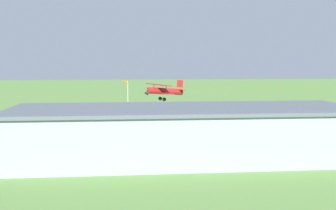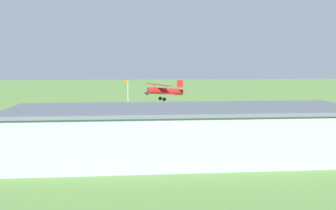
# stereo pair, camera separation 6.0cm
# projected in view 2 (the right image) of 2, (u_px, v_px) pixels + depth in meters

# --- Properties ---
(ground_plane) EXTENTS (400.00, 400.00, 0.00)m
(ground_plane) POSITION_uv_depth(u_px,v_px,m) (153.00, 121.00, 76.20)
(ground_plane) COLOR #608C42
(hangar) EXTENTS (36.17, 13.85, 5.40)m
(hangar) POSITION_uv_depth(u_px,v_px,m) (185.00, 133.00, 45.42)
(hangar) COLOR #99A3AD
(hangar) RESTS_ON ground_plane
(biplane) EXTENTS (7.44, 9.44, 3.59)m
(biplane) POSITION_uv_depth(u_px,v_px,m) (163.00, 91.00, 75.51)
(biplane) COLOR #B21E1E
(car_red) EXTENTS (2.37, 4.37, 1.68)m
(car_red) POSITION_uv_depth(u_px,v_px,m) (31.00, 134.00, 56.20)
(car_red) COLOR red
(car_red) RESTS_ON ground_plane
(person_at_fence_line) EXTENTS (0.47, 0.47, 1.56)m
(person_at_fence_line) POSITION_uv_depth(u_px,v_px,m) (238.00, 126.00, 64.48)
(person_at_fence_line) COLOR #33723F
(person_at_fence_line) RESTS_ON ground_plane
(person_by_parked_cars) EXTENTS (0.44, 0.44, 1.61)m
(person_by_parked_cars) POSITION_uv_depth(u_px,v_px,m) (241.00, 127.00, 63.23)
(person_by_parked_cars) COLOR orange
(person_by_parked_cars) RESTS_ON ground_plane
(person_beside_truck) EXTENTS (0.48, 0.48, 1.72)m
(person_beside_truck) POSITION_uv_depth(u_px,v_px,m) (68.00, 127.00, 62.17)
(person_beside_truck) COLOR #3F3F47
(person_beside_truck) RESTS_ON ground_plane
(person_crossing_taxiway) EXTENTS (0.53, 0.53, 1.64)m
(person_crossing_taxiway) POSITION_uv_depth(u_px,v_px,m) (222.00, 125.00, 65.17)
(person_crossing_taxiway) COLOR #72338C
(person_crossing_taxiway) RESTS_ON ground_plane
(person_near_hangar_door) EXTENTS (0.42, 0.42, 1.76)m
(person_near_hangar_door) POSITION_uv_depth(u_px,v_px,m) (302.00, 127.00, 61.98)
(person_near_hangar_door) COLOR #33723F
(person_near_hangar_door) RESTS_ON ground_plane
(windsock) EXTENTS (1.32, 1.43, 6.75)m
(windsock) POSITION_uv_depth(u_px,v_px,m) (125.00, 84.00, 84.57)
(windsock) COLOR silver
(windsock) RESTS_ON ground_plane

